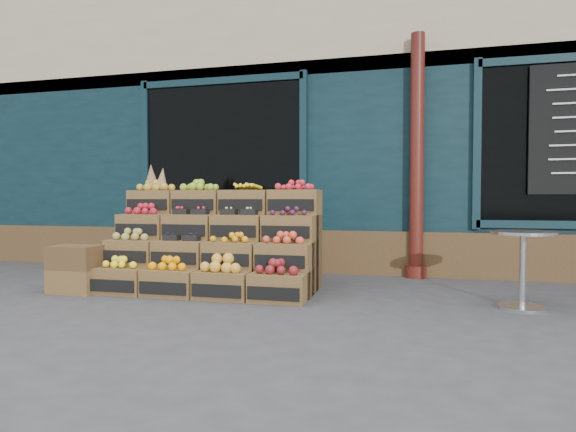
# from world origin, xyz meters

# --- Properties ---
(ground) EXTENTS (60.00, 60.00, 0.00)m
(ground) POSITION_xyz_m (0.00, 0.00, 0.00)
(ground) COLOR #39393B
(ground) RESTS_ON ground
(shop_facade) EXTENTS (12.00, 6.24, 4.80)m
(shop_facade) POSITION_xyz_m (0.00, 5.11, 2.40)
(shop_facade) COLOR black
(shop_facade) RESTS_ON ground
(crate_display) EXTENTS (2.38, 1.18, 1.48)m
(crate_display) POSITION_xyz_m (-1.07, 0.64, 0.46)
(crate_display) COLOR brown
(crate_display) RESTS_ON ground
(spare_crates) EXTENTS (0.53, 0.38, 0.53)m
(spare_crates) POSITION_xyz_m (-2.47, 0.05, 0.26)
(spare_crates) COLOR brown
(spare_crates) RESTS_ON ground
(bistro_table) EXTENTS (0.59, 0.59, 0.74)m
(bistro_table) POSITION_xyz_m (2.16, 0.42, 0.46)
(bistro_table) COLOR #B3B6BA
(bistro_table) RESTS_ON ground
(shopkeeper) EXTENTS (0.87, 0.69, 2.08)m
(shopkeeper) POSITION_xyz_m (-1.13, 2.62, 1.04)
(shopkeeper) COLOR #1B6133
(shopkeeper) RESTS_ON ground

